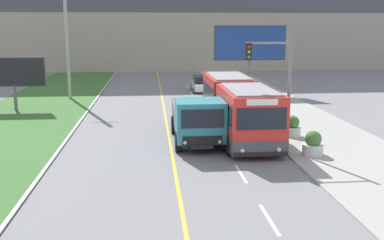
{
  "coord_description": "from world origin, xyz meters",
  "views": [
    {
      "loc": [
        -0.97,
        -5.38,
        6.08
      ],
      "look_at": [
        1.1,
        16.93,
        1.4
      ],
      "focal_mm": 42.0,
      "sensor_mm": 36.0,
      "label": 1
    }
  ],
  "objects_px": {
    "planter_round_far": "(260,104)",
    "planter_round_near": "(313,144)",
    "planter_round_second": "(292,127)",
    "traffic_light_mast": "(276,78)",
    "dump_truck": "(198,122)",
    "utility_pole_far": "(66,25)",
    "billboard_small": "(13,73)",
    "car_distant": "(202,84)",
    "billboard_large": "(250,44)",
    "planter_round_third": "(274,114)",
    "city_bus": "(237,107)"
  },
  "relations": [
    {
      "from": "billboard_small",
      "to": "planter_round_third",
      "type": "xyz_separation_m",
      "value": [
        17.7,
        -6.28,
        -2.14
      ]
    },
    {
      "from": "planter_round_near",
      "to": "billboard_large",
      "type": "bearing_deg",
      "value": 86.37
    },
    {
      "from": "car_distant",
      "to": "billboard_large",
      "type": "relative_size",
      "value": 0.66
    },
    {
      "from": "planter_round_second",
      "to": "planter_round_third",
      "type": "bearing_deg",
      "value": 90.79
    },
    {
      "from": "traffic_light_mast",
      "to": "planter_round_second",
      "type": "bearing_deg",
      "value": 56.15
    },
    {
      "from": "utility_pole_far",
      "to": "billboard_small",
      "type": "relative_size",
      "value": 2.72
    },
    {
      "from": "utility_pole_far",
      "to": "traffic_light_mast",
      "type": "height_order",
      "value": "utility_pole_far"
    },
    {
      "from": "planter_round_second",
      "to": "planter_round_far",
      "type": "relative_size",
      "value": 0.96
    },
    {
      "from": "dump_truck",
      "to": "traffic_light_mast",
      "type": "bearing_deg",
      "value": -21.79
    },
    {
      "from": "planter_round_second",
      "to": "traffic_light_mast",
      "type": "bearing_deg",
      "value": -123.85
    },
    {
      "from": "car_distant",
      "to": "planter_round_near",
      "type": "height_order",
      "value": "car_distant"
    },
    {
      "from": "dump_truck",
      "to": "billboard_large",
      "type": "xyz_separation_m",
      "value": [
        6.53,
        17.49,
        3.25
      ]
    },
    {
      "from": "city_bus",
      "to": "planter_round_near",
      "type": "height_order",
      "value": "city_bus"
    },
    {
      "from": "utility_pole_far",
      "to": "billboard_large",
      "type": "distance_m",
      "value": 15.98
    },
    {
      "from": "dump_truck",
      "to": "utility_pole_far",
      "type": "xyz_separation_m",
      "value": [
        -9.32,
        16.43,
        4.94
      ]
    },
    {
      "from": "dump_truck",
      "to": "planter_round_near",
      "type": "xyz_separation_m",
      "value": [
        5.27,
        -2.47,
        -0.67
      ]
    },
    {
      "from": "traffic_light_mast",
      "to": "planter_round_near",
      "type": "height_order",
      "value": "traffic_light_mast"
    },
    {
      "from": "billboard_small",
      "to": "planter_round_near",
      "type": "relative_size",
      "value": 3.93
    },
    {
      "from": "utility_pole_far",
      "to": "planter_round_second",
      "type": "relative_size",
      "value": 10.54
    },
    {
      "from": "dump_truck",
      "to": "billboard_large",
      "type": "height_order",
      "value": "billboard_large"
    },
    {
      "from": "utility_pole_far",
      "to": "billboard_small",
      "type": "height_order",
      "value": "utility_pole_far"
    },
    {
      "from": "city_bus",
      "to": "planter_round_far",
      "type": "distance_m",
      "value": 6.71
    },
    {
      "from": "planter_round_third",
      "to": "planter_round_far",
      "type": "xyz_separation_m",
      "value": [
        0.01,
        3.65,
        0.01
      ]
    },
    {
      "from": "dump_truck",
      "to": "planter_round_near",
      "type": "bearing_deg",
      "value": -25.09
    },
    {
      "from": "car_distant",
      "to": "traffic_light_mast",
      "type": "bearing_deg",
      "value": -87.0
    },
    {
      "from": "planter_round_far",
      "to": "utility_pole_far",
      "type": "bearing_deg",
      "value": 151.58
    },
    {
      "from": "car_distant",
      "to": "billboard_small",
      "type": "bearing_deg",
      "value": -149.1
    },
    {
      "from": "planter_round_far",
      "to": "planter_round_near",
      "type": "bearing_deg",
      "value": -90.57
    },
    {
      "from": "dump_truck",
      "to": "car_distant",
      "type": "xyz_separation_m",
      "value": [
        2.52,
        20.0,
        -0.57
      ]
    },
    {
      "from": "planter_round_far",
      "to": "billboard_large",
      "type": "bearing_deg",
      "value": 82.68
    },
    {
      "from": "planter_round_near",
      "to": "planter_round_third",
      "type": "height_order",
      "value": "planter_round_third"
    },
    {
      "from": "billboard_small",
      "to": "planter_round_third",
      "type": "bearing_deg",
      "value": -19.53
    },
    {
      "from": "utility_pole_far",
      "to": "billboard_large",
      "type": "relative_size",
      "value": 1.89
    },
    {
      "from": "city_bus",
      "to": "billboard_large",
      "type": "height_order",
      "value": "billboard_large"
    },
    {
      "from": "car_distant",
      "to": "traffic_light_mast",
      "type": "height_order",
      "value": "traffic_light_mast"
    },
    {
      "from": "billboard_large",
      "to": "planter_round_near",
      "type": "height_order",
      "value": "billboard_large"
    },
    {
      "from": "traffic_light_mast",
      "to": "planter_round_near",
      "type": "distance_m",
      "value": 3.61
    },
    {
      "from": "city_bus",
      "to": "planter_round_third",
      "type": "xyz_separation_m",
      "value": [
        2.83,
        2.36,
        -0.94
      ]
    },
    {
      "from": "billboard_small",
      "to": "planter_round_far",
      "type": "relative_size",
      "value": 3.72
    },
    {
      "from": "car_distant",
      "to": "city_bus",
      "type": "bearing_deg",
      "value": -89.97
    },
    {
      "from": "planter_round_near",
      "to": "planter_round_far",
      "type": "distance_m",
      "value": 10.94
    },
    {
      "from": "planter_round_near",
      "to": "utility_pole_far",
      "type": "bearing_deg",
      "value": 127.68
    },
    {
      "from": "planter_round_near",
      "to": "planter_round_far",
      "type": "bearing_deg",
      "value": 89.43
    },
    {
      "from": "dump_truck",
      "to": "planter_round_third",
      "type": "xyz_separation_m",
      "value": [
        5.36,
        4.83,
        -0.65
      ]
    },
    {
      "from": "billboard_small",
      "to": "billboard_large",
      "type": "bearing_deg",
      "value": 18.7
    },
    {
      "from": "traffic_light_mast",
      "to": "planter_round_second",
      "type": "xyz_separation_m",
      "value": [
        1.77,
        2.64,
        -3.05
      ]
    },
    {
      "from": "dump_truck",
      "to": "utility_pole_far",
      "type": "bearing_deg",
      "value": 119.58
    },
    {
      "from": "billboard_large",
      "to": "car_distant",
      "type": "bearing_deg",
      "value": 148.03
    },
    {
      "from": "city_bus",
      "to": "car_distant",
      "type": "bearing_deg",
      "value": 90.03
    },
    {
      "from": "utility_pole_far",
      "to": "planter_round_near",
      "type": "relative_size",
      "value": 10.69
    }
  ]
}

